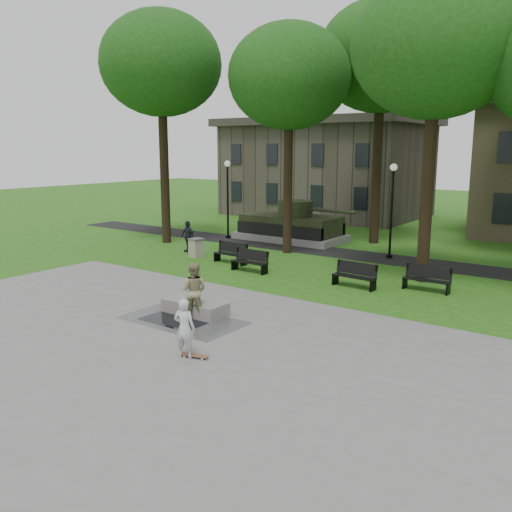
{
  "coord_description": "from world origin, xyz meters",
  "views": [
    {
      "loc": [
        10.84,
        -13.44,
        5.49
      ],
      "look_at": [
        -1.17,
        3.08,
        1.4
      ],
      "focal_mm": 38.0,
      "sensor_mm": 36.0,
      "label": 1
    }
  ],
  "objects": [
    {
      "name": "building_left",
      "position": [
        -11.0,
        26.5,
        3.6
      ],
      "size": [
        15.0,
        10.0,
        7.2
      ],
      "primitive_type": "cube",
      "color": "#4C443D",
      "rests_on": "ground"
    },
    {
      "name": "park_bench_2",
      "position": [
        1.67,
        5.91,
        0.52
      ],
      "size": [
        1.82,
        0.63,
        1.0
      ],
      "rotation": [
        0.0,
        0.0,
        -0.06
      ],
      "color": "black",
      "rests_on": "ground"
    },
    {
      "name": "puddle",
      "position": [
        -1.11,
        -1.5,
        0.02
      ],
      "size": [
        2.2,
        1.2,
        0.0
      ],
      "primitive_type": "cube",
      "color": "black",
      "rests_on": "plaza"
    },
    {
      "name": "tree_1",
      "position": [
        -4.5,
        10.5,
        8.95
      ],
      "size": [
        6.2,
        6.2,
        11.63
      ],
      "color": "black",
      "rests_on": "ground"
    },
    {
      "name": "park_bench_1",
      "position": [
        -3.37,
        5.69,
        0.52
      ],
      "size": [
        1.81,
        0.57,
        1.0
      ],
      "rotation": [
        0.0,
        0.0,
        -0.03
      ],
      "color": "black",
      "rests_on": "ground"
    },
    {
      "name": "skateboard",
      "position": [
        1.54,
        -3.43,
        0.06
      ],
      "size": [
        0.8,
        0.4,
        0.07
      ],
      "primitive_type": "cube",
      "rotation": [
        0.0,
        0.0,
        0.28
      ],
      "color": "brown",
      "rests_on": "plaza"
    },
    {
      "name": "footpath",
      "position": [
        0.0,
        12.0,
        0.01
      ],
      "size": [
        44.0,
        2.6,
        0.01
      ],
      "primitive_type": "cube",
      "color": "black",
      "rests_on": "ground"
    },
    {
      "name": "lamp_mid",
      "position": [
        0.5,
        12.3,
        2.79
      ],
      "size": [
        0.36,
        0.36,
        4.73
      ],
      "color": "black",
      "rests_on": "ground"
    },
    {
      "name": "tree_0",
      "position": [
        -12.0,
        9.0,
        10.03
      ],
      "size": [
        6.8,
        6.8,
        12.97
      ],
      "color": "black",
      "rests_on": "ground"
    },
    {
      "name": "ground",
      "position": [
        0.0,
        0.0,
        0.0
      ],
      "size": [
        120.0,
        120.0,
        0.0
      ],
      "primitive_type": "plane",
      "color": "#205514",
      "rests_on": "ground"
    },
    {
      "name": "concrete_block",
      "position": [
        -1.06,
        -0.52,
        0.24
      ],
      "size": [
        2.21,
        1.02,
        0.45
      ],
      "primitive_type": "cube",
      "rotation": [
        0.0,
        0.0,
        0.01
      ],
      "color": "gray",
      "rests_on": "plaza"
    },
    {
      "name": "lamp_left",
      "position": [
        -10.0,
        12.3,
        2.79
      ],
      "size": [
        0.36,
        0.36,
        4.73
      ],
      "color": "black",
      "rests_on": "ground"
    },
    {
      "name": "friend_watching",
      "position": [
        -0.77,
        -0.89,
        0.95
      ],
      "size": [
        1.1,
        0.98,
        1.86
      ],
      "primitive_type": "imported",
      "rotation": [
        0.0,
        0.0,
        3.51
      ],
      "color": "#958F60",
      "rests_on": "plaza"
    },
    {
      "name": "tree_4",
      "position": [
        -2.0,
        16.0,
        10.39
      ],
      "size": [
        7.2,
        7.2,
        13.5
      ],
      "color": "black",
      "rests_on": "ground"
    },
    {
      "name": "skateboarder",
      "position": [
        1.33,
        -3.55,
        0.83
      ],
      "size": [
        0.68,
        0.55,
        1.61
      ],
      "primitive_type": "imported",
      "rotation": [
        0.0,
        0.0,
        3.47
      ],
      "color": "silver",
      "rests_on": "plaza"
    },
    {
      "name": "park_bench_3",
      "position": [
        4.2,
        7.05,
        0.52
      ],
      "size": [
        1.8,
        0.53,
        1.0
      ],
      "rotation": [
        0.0,
        0.0,
        0.01
      ],
      "color": "black",
      "rests_on": "ground"
    },
    {
      "name": "park_bench_0",
      "position": [
        -5.23,
        6.65,
        0.52
      ],
      "size": [
        1.82,
        0.59,
        1.0
      ],
      "rotation": [
        0.0,
        0.0,
        -0.04
      ],
      "color": "black",
      "rests_on": "ground"
    },
    {
      "name": "tree_2",
      "position": [
        3.5,
        8.5,
        9.32
      ],
      "size": [
        6.6,
        6.6,
        12.16
      ],
      "color": "black",
      "rests_on": "ground"
    },
    {
      "name": "pedestrian_walker",
      "position": [
        -8.92,
        7.54,
        0.84
      ],
      "size": [
        1.03,
        0.54,
        1.68
      ],
      "primitive_type": "imported",
      "rotation": [
        0.0,
        0.0,
        -0.14
      ],
      "color": "black",
      "rests_on": "ground"
    },
    {
      "name": "trash_bin",
      "position": [
        -7.61,
        6.77,
        0.49
      ],
      "size": [
        0.77,
        0.77,
        0.96
      ],
      "rotation": [
        0.0,
        0.0,
        -0.19
      ],
      "color": "gray",
      "rests_on": "ground"
    },
    {
      "name": "tank_monument",
      "position": [
        -6.46,
        14.0,
        0.86
      ],
      "size": [
        7.45,
        3.4,
        2.4
      ],
      "color": "gray",
      "rests_on": "ground"
    },
    {
      "name": "plaza",
      "position": [
        0.0,
        -5.0,
        0.01
      ],
      "size": [
        22.0,
        16.0,
        0.02
      ],
      "primitive_type": "cube",
      "color": "gray",
      "rests_on": "ground"
    }
  ]
}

